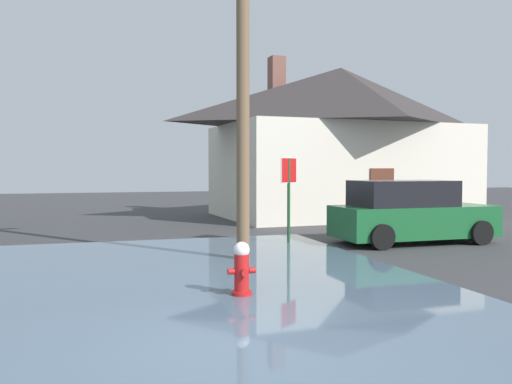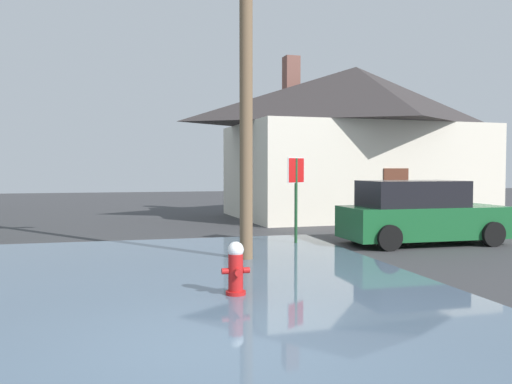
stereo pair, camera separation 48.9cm
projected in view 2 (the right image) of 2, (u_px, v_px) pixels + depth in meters
name	position (u px, v px, depth m)	size (l,w,h in m)	color
ground_plane	(215.00, 358.00, 5.78)	(80.00, 80.00, 0.10)	#38383A
flood_puddle	(147.00, 292.00, 8.56)	(9.81, 12.29, 0.05)	#4C6075
fire_hydrant	(236.00, 270.00, 8.24)	(0.44, 0.38, 0.87)	red
utility_pole	(246.00, 62.00, 11.33)	(1.60, 0.28, 8.17)	brown
stop_sign_far	(296.00, 183.00, 13.91)	(0.57, 0.38, 2.28)	#1E4C28
house	(355.00, 139.00, 22.11)	(10.87, 7.18, 6.67)	silver
parked_car	(420.00, 214.00, 14.06)	(4.30, 1.95, 1.68)	#195B2D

